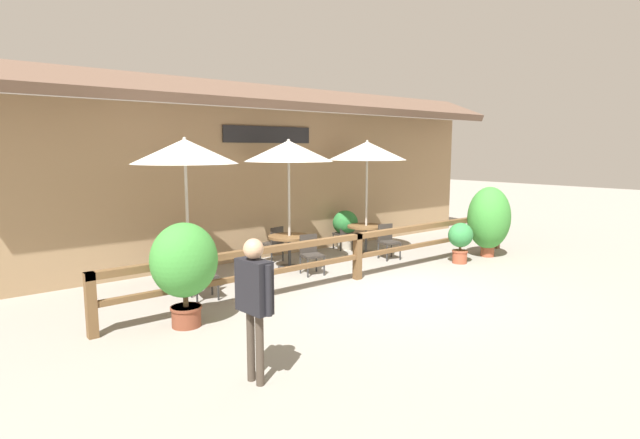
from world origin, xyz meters
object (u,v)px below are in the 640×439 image
potted_plant_broad_leaf (184,264)px  chair_near_wallside (173,260)px  patio_umbrella_near (185,152)px  chair_middle_wallside (273,242)px  patio_umbrella_far (367,151)px  potted_plant_corner_fern (460,239)px  dining_table_far (366,231)px  potted_plant_entrance_palm (489,219)px  dining_table_middle (289,242)px  potted_plant_small_flowering (345,226)px  patio_umbrella_middle (289,151)px  chair_far_wallside (344,232)px  pedestrian (254,291)px  chair_middle_streetside (311,252)px  chair_far_streetside (388,240)px  chair_near_streetside (203,273)px  dining_table_near (189,259)px

potted_plant_broad_leaf → chair_near_wallside: bearing=71.4°
patio_umbrella_near → chair_middle_wallside: patio_umbrella_near is taller
patio_umbrella_far → potted_plant_corner_fern: size_ratio=3.01×
dining_table_far → chair_near_wallside: bearing=175.0°
potted_plant_corner_fern → potted_plant_entrance_palm: bearing=0.9°
dining_table_middle → chair_near_wallside: bearing=170.2°
potted_plant_small_flowering → chair_middle_wallside: bearing=-178.7°
patio_umbrella_middle → potted_plant_corner_fern: patio_umbrella_middle is taller
chair_far_wallside → potted_plant_small_flowering: bearing=-138.5°
chair_middle_wallside → pedestrian: 6.27m
dining_table_far → pedestrian: size_ratio=0.57×
potted_plant_small_flowering → pedestrian: 7.88m
chair_middle_streetside → chair_far_wallside: bearing=46.0°
chair_near_wallside → chair_far_streetside: bearing=176.4°
chair_middle_wallside → dining_table_far: 2.45m
chair_far_wallside → potted_plant_small_flowering: (0.07, 0.04, 0.16)m
chair_near_streetside → chair_far_streetside: bearing=12.4°
chair_far_wallside → patio_umbrella_middle: bearing=29.1°
patio_umbrella_middle → chair_middle_wallside: 2.27m
dining_table_far → potted_plant_broad_leaf: size_ratio=0.60×
potted_plant_corner_fern → pedestrian: size_ratio=0.57×
chair_far_wallside → pedestrian: bearing=51.9°
chair_middle_wallside → potted_plant_entrance_palm: 5.34m
patio_umbrella_near → potted_plant_entrance_palm: 7.48m
patio_umbrella_far → chair_middle_streetside: bearing=-162.3°
potted_plant_small_flowering → chair_near_wallside: bearing=-175.8°
patio_umbrella_near → dining_table_middle: 3.23m
potted_plant_entrance_palm → potted_plant_small_flowering: 3.64m
chair_near_streetside → chair_middle_streetside: size_ratio=1.00×
potted_plant_corner_fern → potted_plant_broad_leaf: potted_plant_broad_leaf is taller
dining_table_near → chair_middle_wallside: chair_middle_wallside is taller
dining_table_near → chair_near_streetside: size_ratio=1.13×
patio_umbrella_near → pedestrian: size_ratio=1.71×
potted_plant_broad_leaf → dining_table_near: bearing=64.3°
potted_plant_small_flowering → dining_table_far: bearing=-90.0°
dining_table_middle → pedestrian: pedestrian is taller
potted_plant_small_flowering → potted_plant_entrance_palm: bearing=-53.8°
dining_table_far → potted_plant_entrance_palm: potted_plant_entrance_palm is taller
potted_plant_small_flowering → patio_umbrella_middle: bearing=-161.5°
chair_far_wallside → potted_plant_corner_fern: 3.09m
patio_umbrella_near → potted_plant_corner_fern: bearing=-17.9°
dining_table_near → chair_near_streetside: bearing=-93.3°
chair_near_streetside → dining_table_middle: (2.55, 0.92, 0.12)m
chair_near_wallside → pedestrian: (-1.01, -4.77, 0.61)m
patio_umbrella_far → dining_table_far: 2.02m
chair_far_streetside → potted_plant_small_flowering: potted_plant_small_flowering is taller
chair_far_streetside → chair_middle_wallside: bearing=160.8°
chair_middle_wallside → chair_far_wallside: (2.26, 0.01, 0.00)m
chair_near_streetside → chair_middle_wallside: size_ratio=1.00×
chair_near_streetside → patio_umbrella_far: bearing=21.0°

